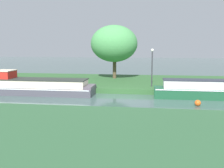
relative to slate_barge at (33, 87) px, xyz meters
The scene contains 10 objects.
ground_plane 7.11m from the slate_barge, ahead, with size 120.00×120.00×0.00m, color #3C544F.
riverbank_far 9.09m from the slate_barge, 39.69° to the left, with size 72.00×10.00×0.40m, color #2C562C.
riverbank_near 12.37m from the slate_barge, 55.58° to the right, with size 72.00×10.00×0.40m, color #2B5332.
slate_barge is the anchor object (origin of this frame).
forest_narrowboat 12.88m from the slate_barge, ahead, with size 6.77×1.70×1.35m.
willow_tree_left 9.50m from the slate_barge, 51.39° to the left, with size 4.65×3.91×5.35m.
lamp_post 9.75m from the slate_barge, 14.30° to the left, with size 0.24×0.24×3.10m.
mooring_post_near 1.15m from the slate_barge, 76.42° to the left, with size 0.16×0.16×0.61m, color #42352C.
mooring_post_far 12.20m from the slate_barge, ahead, with size 0.19×0.19×0.85m, color #4B3A31.
channel_buoy 12.42m from the slate_barge, 12.01° to the right, with size 0.39×0.39×0.39m, color #E55919.
Camera 1 is at (2.05, -18.40, 3.86)m, focal length 42.73 mm.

